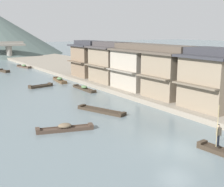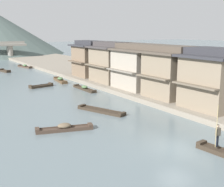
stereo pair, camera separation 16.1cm
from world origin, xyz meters
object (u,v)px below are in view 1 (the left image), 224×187
boat_moored_second (4,71)px  boat_moored_third (24,67)px  boat_moored_nearest (84,88)px  boat_midriver_upstream (60,80)px  boat_moored_far (65,128)px  house_waterfront_far (89,59)px  house_waterfront_tall (137,66)px  house_waterfront_nearest (216,79)px  boat_midriver_drifting (101,111)px  house_waterfront_second (170,72)px  house_waterfront_narrow (112,62)px  boat_upstream_distant (41,86)px  boatman_person (218,133)px

boat_moored_second → boat_moored_third: bearing=42.4°
boat_moored_nearest → boat_midriver_upstream: 8.49m
boat_moored_far → house_waterfront_far: (15.01, 23.50, 3.34)m
boat_moored_third → house_waterfront_tall: house_waterfront_tall is taller
boat_midriver_upstream → boat_moored_third: bearing=88.3°
house_waterfront_nearest → house_waterfront_far: same height
boat_midriver_drifting → house_waterfront_nearest: size_ratio=0.84×
house_waterfront_second → house_waterfront_narrow: same height
house_waterfront_tall → boat_upstream_distant: bearing=134.1°
boat_midriver_upstream → house_waterfront_far: house_waterfront_far is taller
boat_midriver_drifting → house_waterfront_nearest: 12.32m
house_waterfront_nearest → house_waterfront_far: (-0.58, 26.45, 0.01)m
boat_moored_nearest → house_waterfront_narrow: size_ratio=0.82×
boat_midriver_drifting → boat_midriver_upstream: (3.80, 20.11, 0.13)m
boat_upstream_distant → house_waterfront_narrow: bearing=-20.8°
boatman_person → boat_moored_nearest: size_ratio=0.53×
boat_upstream_distant → boat_moored_second: bearing=91.7°
boat_moored_third → house_waterfront_second: house_waterfront_second is taller
boat_moored_third → boat_midriver_upstream: bearing=-91.7°
boat_moored_nearest → boat_midriver_upstream: boat_midriver_upstream is taller
house_waterfront_second → house_waterfront_nearest: bearing=-86.0°
boat_moored_far → boat_upstream_distant: bearing=76.1°
house_waterfront_second → house_waterfront_far: size_ratio=1.00×
boat_midriver_upstream → house_waterfront_tall: 15.25m
boatman_person → house_waterfront_tall: size_ratio=0.43×
boatman_person → house_waterfront_second: size_ratio=0.50×
boat_midriver_drifting → boat_midriver_upstream: boat_midriver_upstream is taller
boat_moored_nearest → house_waterfront_nearest: 19.29m
boat_midriver_drifting → house_waterfront_nearest: house_waterfront_nearest is taller
boat_moored_nearest → house_waterfront_tall: (5.62, -5.21, 3.36)m
boat_moored_far → boat_midriver_drifting: boat_moored_far is taller
house_waterfront_narrow → boat_upstream_distant: bearing=159.2°
boat_moored_second → boat_upstream_distant: boat_moored_second is taller
house_waterfront_narrow → boat_moored_third: bearing=100.1°
boat_moored_nearest → house_waterfront_nearest: size_ratio=0.84×
boat_moored_second → boat_midriver_upstream: (5.02, -17.36, 0.06)m
boat_moored_nearest → boat_moored_far: bearing=-122.6°
boat_moored_third → boat_midriver_drifting: bearing=-96.0°
boat_midriver_upstream → house_waterfront_nearest: bearing=-77.0°
house_waterfront_far → boat_moored_third: bearing=102.2°
boatman_person → boat_moored_far: size_ratio=0.62×
boat_moored_second → house_waterfront_far: (10.57, -17.45, 3.38)m
boat_moored_third → boat_midriver_drifting: (-4.45, -42.65, -0.12)m
boatman_person → boat_moored_second: 51.10m
boat_moored_third → boatman_person: bearing=-93.0°
boat_moored_far → house_waterfront_narrow: (15.37, 16.53, 3.33)m
house_waterfront_narrow → house_waterfront_tall: bearing=-90.8°
house_waterfront_tall → house_waterfront_far: 13.61m
boat_moored_nearest → boat_moored_second: (-5.22, 25.85, -0.01)m
boat_moored_second → boat_moored_third: size_ratio=0.68×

